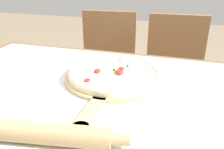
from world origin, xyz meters
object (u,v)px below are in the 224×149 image
rolling_pin (36,133)px  chair_right (173,74)px  pizza (114,73)px  chair_left (107,67)px  pizza_peel (113,79)px

rolling_pin → chair_right: chair_right is taller
pizza → rolling_pin: size_ratio=0.77×
rolling_pin → chair_left: 1.15m
pizza_peel → rolling_pin: bearing=-102.2°
pizza → rolling_pin: (-0.08, -0.41, 0.00)m
rolling_pin → chair_left: chair_left is taller
rolling_pin → chair_right: (0.30, 1.10, -0.28)m
chair_left → chair_right: 0.47m
rolling_pin → chair_left: bearing=98.4°
pizza_peel → pizza: 0.03m
chair_left → pizza_peel: bearing=-75.0°
pizza → chair_left: 0.78m
pizza → chair_right: chair_right is taller
pizza → chair_left: bearing=109.8°
pizza_peel → rolling_pin: 0.40m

